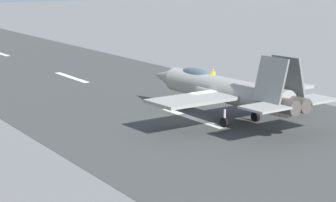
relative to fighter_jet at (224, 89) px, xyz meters
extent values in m
plane|color=slate|center=(0.87, 1.79, -2.46)|extent=(400.00, 400.00, 0.00)
cube|color=#3B3D3C|center=(0.87, 1.79, -2.45)|extent=(240.00, 26.00, 0.02)
cube|color=white|center=(1.74, 1.79, -2.44)|extent=(8.00, 0.70, 0.00)
cube|color=white|center=(25.16, 1.79, -2.44)|extent=(8.00, 0.70, 0.00)
cylinder|color=gray|center=(-0.13, -0.01, -0.07)|extent=(13.31, 2.79, 1.99)
cone|color=gray|center=(7.98, 0.49, -0.07)|extent=(3.15, 1.87, 1.69)
ellipsoid|color=#3F5160|center=(3.59, 0.22, 0.68)|extent=(3.66, 1.32, 1.10)
cylinder|color=#47423D|center=(-6.93, 0.13, -0.07)|extent=(2.26, 1.23, 1.10)
cylinder|color=#47423D|center=(-6.86, -0.97, -0.07)|extent=(2.26, 1.23, 1.10)
cube|color=gray|center=(-1.38, 4.05, -0.17)|extent=(3.77, 6.45, 0.24)
cube|color=gray|center=(-0.88, -4.18, -0.17)|extent=(3.77, 6.45, 0.24)
cube|color=gray|center=(-7.04, 1.98, 0.03)|extent=(2.57, 2.94, 0.16)
cube|color=gray|center=(-6.75, -2.81, 0.03)|extent=(2.57, 2.94, 0.16)
cube|color=slate|center=(-5.93, 0.54, 1.63)|extent=(2.65, 1.10, 3.14)
cube|color=slate|center=(-5.82, -1.26, 1.63)|extent=(2.65, 1.10, 3.14)
cylinder|color=silver|center=(4.94, 0.30, -1.76)|extent=(0.18, 0.18, 1.40)
cylinder|color=black|center=(4.94, 0.30, -2.08)|extent=(0.78, 0.35, 0.76)
cylinder|color=silver|center=(-2.02, 1.48, -1.76)|extent=(0.18, 0.18, 1.40)
cylinder|color=black|center=(-2.02, 1.48, -2.08)|extent=(0.78, 0.35, 0.76)
cylinder|color=silver|center=(-1.83, -1.71, -1.76)|extent=(0.18, 0.18, 1.40)
cylinder|color=black|center=(-1.83, -1.71, -2.08)|extent=(0.78, 0.35, 0.76)
cube|color=#1E2338|center=(12.65, -8.35, -2.00)|extent=(0.24, 0.36, 0.91)
cube|color=yellow|center=(12.65, -8.35, -1.33)|extent=(0.38, 0.49, 0.62)
sphere|color=tan|center=(12.65, -8.35, -0.85)|extent=(0.22, 0.22, 0.22)
cylinder|color=yellow|center=(12.73, -8.64, -1.36)|extent=(0.10, 0.10, 0.59)
cylinder|color=yellow|center=(12.58, -8.06, -1.36)|extent=(0.10, 0.10, 0.59)
cone|color=orange|center=(7.78, -10.10, -2.19)|extent=(0.44, 0.44, 0.55)
camera|label=1|loc=(-38.31, 29.73, 8.97)|focal=67.21mm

